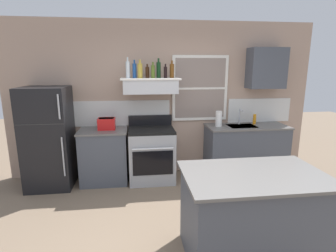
{
  "coord_description": "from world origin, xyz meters",
  "views": [
    {
      "loc": [
        -0.51,
        -2.46,
        1.93
      ],
      "look_at": [
        -0.05,
        1.2,
        1.1
      ],
      "focal_mm": 28.3,
      "sensor_mm": 36.0,
      "label": 1
    }
  ],
  "objects": [
    {
      "name": "bottle_brown_stout",
      "position": [
        -0.29,
        1.99,
        1.84
      ],
      "size": [
        0.06,
        0.06,
        0.23
      ],
      "color": "#381E0F",
      "rests_on": "range_hood_shelf"
    },
    {
      "name": "stove_range",
      "position": [
        -0.25,
        1.86,
        0.46
      ],
      "size": [
        0.76,
        0.69,
        1.09
      ],
      "color": "#9EA0A5",
      "rests_on": "ground_plane"
    },
    {
      "name": "bottle_blue_liqueur",
      "position": [
        -0.5,
        1.97,
        1.87
      ],
      "size": [
        0.07,
        0.07,
        0.29
      ],
      "color": "#1E478C",
      "rests_on": "range_hood_shelf"
    },
    {
      "name": "dish_soap_bottle",
      "position": [
        1.63,
        2.0,
        1.0
      ],
      "size": [
        0.06,
        0.06,
        0.18
      ],
      "primitive_type": "cylinder",
      "color": "orange",
      "rests_on": "counter_right_with_sink"
    },
    {
      "name": "sink_faucet",
      "position": [
        1.35,
        2.0,
        1.08
      ],
      "size": [
        0.03,
        0.17,
        0.28
      ],
      "color": "silver",
      "rests_on": "counter_right_with_sink"
    },
    {
      "name": "toaster",
      "position": [
        -0.99,
        1.91,
        1.01
      ],
      "size": [
        0.3,
        0.2,
        0.19
      ],
      "color": "red",
      "rests_on": "counter_left_of_stove"
    },
    {
      "name": "refrigerator",
      "position": [
        -1.9,
        1.84,
        0.81
      ],
      "size": [
        0.7,
        0.72,
        1.63
      ],
      "color": "black",
      "rests_on": "ground_plane"
    },
    {
      "name": "bottle_olive_oil_square",
      "position": [
        -0.21,
        1.91,
        1.85
      ],
      "size": [
        0.06,
        0.06,
        0.26
      ],
      "color": "#4C601E",
      "rests_on": "range_hood_shelf"
    },
    {
      "name": "bottle_champagne_gold_foil",
      "position": [
        -0.41,
        1.93,
        1.87
      ],
      "size": [
        0.08,
        0.08,
        0.29
      ],
      "color": "#B29333",
      "rests_on": "range_hood_shelf"
    },
    {
      "name": "ground_plane",
      "position": [
        0.0,
        0.0,
        0.0
      ],
      "size": [
        16.0,
        16.0,
        0.0
      ],
      "primitive_type": "plane",
      "color": "#7A6651"
    },
    {
      "name": "counter_left_of_stove",
      "position": [
        -1.05,
        1.9,
        0.46
      ],
      "size": [
        0.79,
        0.63,
        0.91
      ],
      "color": "#474C56",
      "rests_on": "ground_plane"
    },
    {
      "name": "paper_towel_roll",
      "position": [
        0.93,
        1.9,
        1.04
      ],
      "size": [
        0.11,
        0.11,
        0.27
      ],
      "primitive_type": "cylinder",
      "color": "white",
      "rests_on": "counter_right_with_sink"
    },
    {
      "name": "bottle_dark_green_wine",
      "position": [
        -0.11,
        2.0,
        1.88
      ],
      "size": [
        0.07,
        0.07,
        0.32
      ],
      "color": "#143819",
      "rests_on": "range_hood_shelf"
    },
    {
      "name": "upper_cabinet_right",
      "position": [
        1.8,
        2.04,
        1.9
      ],
      "size": [
        0.64,
        0.32,
        0.7
      ],
      "color": "#474C56"
    },
    {
      "name": "range_hood_shelf",
      "position": [
        -0.25,
        1.96,
        1.62
      ],
      "size": [
        0.96,
        0.52,
        0.24
      ],
      "color": "silver"
    },
    {
      "name": "kitchen_island",
      "position": [
        0.63,
        -0.16,
        0.46
      ],
      "size": [
        1.4,
        0.9,
        0.91
      ],
      "color": "#474C56",
      "rests_on": "ground_plane"
    },
    {
      "name": "bottle_amber_wine",
      "position": [
        0.12,
        1.99,
        1.86
      ],
      "size": [
        0.07,
        0.07,
        0.28
      ],
      "color": "brown",
      "rests_on": "range_hood_shelf"
    },
    {
      "name": "counter_right_with_sink",
      "position": [
        1.45,
        1.9,
        0.46
      ],
      "size": [
        1.43,
        0.63,
        0.91
      ],
      "color": "#474C56",
      "rests_on": "ground_plane"
    },
    {
      "name": "back_wall",
      "position": [
        0.03,
        2.23,
        1.35
      ],
      "size": [
        5.4,
        0.11,
        2.7
      ],
      "color": "tan",
      "rests_on": "ground_plane"
    },
    {
      "name": "bottle_clear_tall",
      "position": [
        -0.61,
        1.94,
        1.88
      ],
      "size": [
        0.06,
        0.06,
        0.33
      ],
      "color": "silver",
      "rests_on": "range_hood_shelf"
    },
    {
      "name": "bottle_balsamic_dark",
      "position": [
        -0.0,
        1.93,
        1.84
      ],
      "size": [
        0.06,
        0.06,
        0.23
      ],
      "color": "black",
      "rests_on": "range_hood_shelf"
    }
  ]
}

